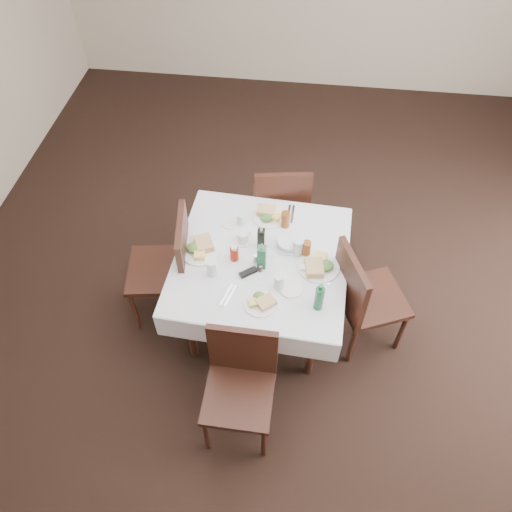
# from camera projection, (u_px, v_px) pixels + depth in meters

# --- Properties ---
(ground_plane) EXTENTS (7.00, 7.00, 0.00)m
(ground_plane) POSITION_uv_depth(u_px,v_px,m) (287.00, 302.00, 4.33)
(ground_plane) COLOR black
(room_shell) EXTENTS (6.04, 7.04, 2.80)m
(room_shell) POSITION_uv_depth(u_px,v_px,m) (300.00, 142.00, 3.02)
(room_shell) COLOR beige
(room_shell) RESTS_ON ground
(dining_table) EXTENTS (1.33, 1.33, 0.76)m
(dining_table) POSITION_uv_depth(u_px,v_px,m) (261.00, 265.00, 3.73)
(dining_table) COLOR black
(dining_table) RESTS_ON ground
(chair_north) EXTENTS (0.53, 0.53, 0.98)m
(chair_north) POSITION_uv_depth(u_px,v_px,m) (281.00, 203.00, 4.32)
(chair_north) COLOR black
(chair_north) RESTS_ON ground
(chair_south) EXTENTS (0.46, 0.46, 0.96)m
(chair_south) POSITION_uv_depth(u_px,v_px,m) (241.00, 377.00, 3.29)
(chair_south) COLOR black
(chair_south) RESTS_ON ground
(chair_east) EXTENTS (0.62, 0.62, 1.01)m
(chair_east) POSITION_uv_depth(u_px,v_px,m) (361.00, 295.00, 3.68)
(chair_east) COLOR black
(chair_east) RESTS_ON ground
(chair_west) EXTENTS (0.55, 0.55, 1.03)m
(chair_west) POSITION_uv_depth(u_px,v_px,m) (171.00, 263.00, 3.86)
(chair_west) COLOR black
(chair_west) RESTS_ON ground
(meal_north) EXTENTS (0.27, 0.27, 0.06)m
(meal_north) POSITION_uv_depth(u_px,v_px,m) (268.00, 215.00, 3.91)
(meal_north) COLOR white
(meal_north) RESTS_ON dining_table
(meal_south) EXTENTS (0.24, 0.24, 0.05)m
(meal_south) POSITION_uv_depth(u_px,v_px,m) (261.00, 302.00, 3.39)
(meal_south) COLOR white
(meal_south) RESTS_ON dining_table
(meal_east) EXTENTS (0.31, 0.31, 0.07)m
(meal_east) POSITION_uv_depth(u_px,v_px,m) (319.00, 266.00, 3.58)
(meal_east) COLOR white
(meal_east) RESTS_ON dining_table
(meal_west) EXTENTS (0.30, 0.30, 0.06)m
(meal_west) POSITION_uv_depth(u_px,v_px,m) (200.00, 248.00, 3.69)
(meal_west) COLOR white
(meal_west) RESTS_ON dining_table
(side_plate_a) EXTENTS (0.14, 0.14, 0.01)m
(side_plate_a) POSITION_uv_depth(u_px,v_px,m) (230.00, 223.00, 3.88)
(side_plate_a) COLOR white
(side_plate_a) RESTS_ON dining_table
(side_plate_b) EXTENTS (0.16, 0.16, 0.01)m
(side_plate_b) POSITION_uv_depth(u_px,v_px,m) (291.00, 289.00, 3.48)
(side_plate_b) COLOR white
(side_plate_b) RESTS_ON dining_table
(water_n) EXTENTS (0.06, 0.06, 0.11)m
(water_n) POSITION_uv_depth(u_px,v_px,m) (241.00, 220.00, 3.83)
(water_n) COLOR silver
(water_n) RESTS_ON dining_table
(water_s) EXTENTS (0.07, 0.07, 0.13)m
(water_s) POSITION_uv_depth(u_px,v_px,m) (279.00, 282.00, 3.44)
(water_s) COLOR silver
(water_s) RESTS_ON dining_table
(water_e) EXTENTS (0.08, 0.08, 0.14)m
(water_e) POSITION_uv_depth(u_px,v_px,m) (298.00, 247.00, 3.64)
(water_e) COLOR silver
(water_e) RESTS_ON dining_table
(water_w) EXTENTS (0.07, 0.07, 0.13)m
(water_w) POSITION_uv_depth(u_px,v_px,m) (212.00, 268.00, 3.52)
(water_w) COLOR silver
(water_w) RESTS_ON dining_table
(iced_tea_a) EXTENTS (0.07, 0.07, 0.14)m
(iced_tea_a) POSITION_uv_depth(u_px,v_px,m) (285.00, 219.00, 3.82)
(iced_tea_a) COLOR brown
(iced_tea_a) RESTS_ON dining_table
(iced_tea_b) EXTENTS (0.06, 0.06, 0.13)m
(iced_tea_b) POSITION_uv_depth(u_px,v_px,m) (306.00, 249.00, 3.63)
(iced_tea_b) COLOR brown
(iced_tea_b) RESTS_ON dining_table
(bread_basket) EXTENTS (0.19, 0.19, 0.06)m
(bread_basket) POSITION_uv_depth(u_px,v_px,m) (289.00, 244.00, 3.71)
(bread_basket) COLOR silver
(bread_basket) RESTS_ON dining_table
(oil_cruet_dark) EXTENTS (0.05, 0.05, 0.22)m
(oil_cruet_dark) POSITION_uv_depth(u_px,v_px,m) (261.00, 238.00, 3.66)
(oil_cruet_dark) COLOR black
(oil_cruet_dark) RESTS_ON dining_table
(oil_cruet_green) EXTENTS (0.06, 0.06, 0.26)m
(oil_cruet_green) POSITION_uv_depth(u_px,v_px,m) (262.00, 256.00, 3.53)
(oil_cruet_green) COLOR #1D633C
(oil_cruet_green) RESTS_ON dining_table
(ketchup_bottle) EXTENTS (0.06, 0.06, 0.14)m
(ketchup_bottle) POSITION_uv_depth(u_px,v_px,m) (234.00, 253.00, 3.61)
(ketchup_bottle) COLOR #9C1A04
(ketchup_bottle) RESTS_ON dining_table
(salt_shaker) EXTENTS (0.03, 0.03, 0.07)m
(salt_shaker) POSITION_uv_depth(u_px,v_px,m) (255.00, 259.00, 3.61)
(salt_shaker) COLOR white
(salt_shaker) RESTS_ON dining_table
(pepper_shaker) EXTENTS (0.03, 0.03, 0.07)m
(pepper_shaker) POSITION_uv_depth(u_px,v_px,m) (260.00, 268.00, 3.56)
(pepper_shaker) COLOR #3F2A1A
(pepper_shaker) RESTS_ON dining_table
(coffee_mug) EXTENTS (0.13, 0.13, 0.09)m
(coffee_mug) POSITION_uv_depth(u_px,v_px,m) (243.00, 238.00, 3.73)
(coffee_mug) COLOR white
(coffee_mug) RESTS_ON dining_table
(sunglasses) EXTENTS (0.13, 0.11, 0.03)m
(sunglasses) POSITION_uv_depth(u_px,v_px,m) (248.00, 272.00, 3.56)
(sunglasses) COLOR black
(sunglasses) RESTS_ON dining_table
(green_bottle) EXTENTS (0.06, 0.06, 0.24)m
(green_bottle) POSITION_uv_depth(u_px,v_px,m) (319.00, 298.00, 3.30)
(green_bottle) COLOR #1D633C
(green_bottle) RESTS_ON dining_table
(sugar_caddy) EXTENTS (0.08, 0.05, 0.04)m
(sugar_caddy) POSITION_uv_depth(u_px,v_px,m) (305.00, 268.00, 3.57)
(sugar_caddy) COLOR white
(sugar_caddy) RESTS_ON dining_table
(cutlery_n) EXTENTS (0.05, 0.20, 0.01)m
(cutlery_n) POSITION_uv_depth(u_px,v_px,m) (291.00, 214.00, 3.94)
(cutlery_n) COLOR silver
(cutlery_n) RESTS_ON dining_table
(cutlery_s) EXTENTS (0.10, 0.20, 0.01)m
(cutlery_s) POSITION_uv_depth(u_px,v_px,m) (228.00, 295.00, 3.44)
(cutlery_s) COLOR silver
(cutlery_s) RESTS_ON dining_table
(cutlery_e) EXTENTS (0.21, 0.09, 0.01)m
(cutlery_e) POSITION_uv_depth(u_px,v_px,m) (316.00, 279.00, 3.53)
(cutlery_e) COLOR silver
(cutlery_e) RESTS_ON dining_table
(cutlery_w) EXTENTS (0.19, 0.05, 0.01)m
(cutlery_w) POSITION_uv_depth(u_px,v_px,m) (203.00, 240.00, 3.77)
(cutlery_w) COLOR silver
(cutlery_w) RESTS_ON dining_table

